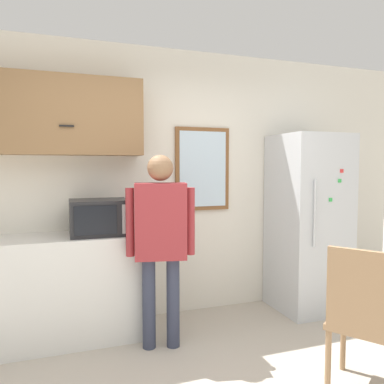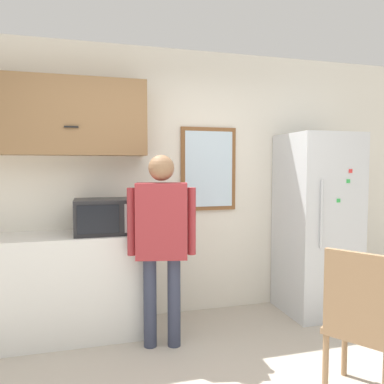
{
  "view_description": "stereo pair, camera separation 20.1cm",
  "coord_description": "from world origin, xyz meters",
  "px_view_note": "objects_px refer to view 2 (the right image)",
  "views": [
    {
      "loc": [
        -0.87,
        -1.76,
        1.52
      ],
      "look_at": [
        0.11,
        1.05,
        1.32
      ],
      "focal_mm": 35.0,
      "sensor_mm": 36.0,
      "label": 1
    },
    {
      "loc": [
        -0.68,
        -1.82,
        1.52
      ],
      "look_at": [
        0.11,
        1.05,
        1.32
      ],
      "focal_mm": 35.0,
      "sensor_mm": 36.0,
      "label": 2
    }
  ],
  "objects_px": {
    "microwave": "(103,216)",
    "person": "(162,231)",
    "refrigerator": "(317,224)",
    "chair": "(360,320)"
  },
  "relations": [
    {
      "from": "microwave",
      "to": "person",
      "type": "height_order",
      "value": "person"
    },
    {
      "from": "refrigerator",
      "to": "microwave",
      "type": "bearing_deg",
      "value": 179.05
    },
    {
      "from": "person",
      "to": "refrigerator",
      "type": "xyz_separation_m",
      "value": [
        1.7,
        0.34,
        -0.05
      ]
    },
    {
      "from": "person",
      "to": "chair",
      "type": "height_order",
      "value": "person"
    },
    {
      "from": "microwave",
      "to": "person",
      "type": "xyz_separation_m",
      "value": [
        0.46,
        -0.37,
        -0.1
      ]
    },
    {
      "from": "microwave",
      "to": "person",
      "type": "bearing_deg",
      "value": -38.98
    },
    {
      "from": "microwave",
      "to": "chair",
      "type": "bearing_deg",
      "value": -43.52
    },
    {
      "from": "person",
      "to": "refrigerator",
      "type": "distance_m",
      "value": 1.74
    },
    {
      "from": "person",
      "to": "refrigerator",
      "type": "relative_size",
      "value": 0.87
    },
    {
      "from": "refrigerator",
      "to": "chair",
      "type": "xyz_separation_m",
      "value": [
        -0.62,
        -1.43,
        -0.38
      ]
    }
  ]
}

